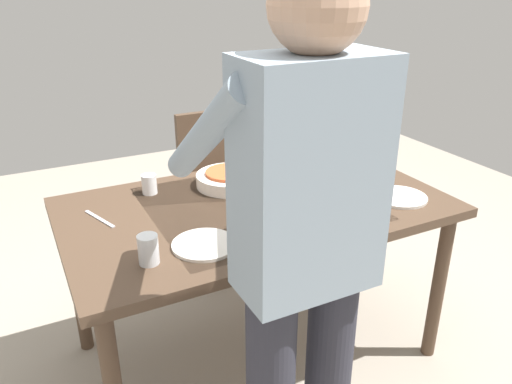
% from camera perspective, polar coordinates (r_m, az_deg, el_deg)
% --- Properties ---
extents(ground_plane, '(6.00, 6.00, 0.00)m').
position_cam_1_polar(ground_plane, '(2.50, 0.00, -17.36)').
color(ground_plane, '#9E9384').
extents(dining_table, '(1.56, 0.91, 0.77)m').
position_cam_1_polar(dining_table, '(2.12, 0.00, -3.14)').
color(dining_table, '#4C3828').
rests_on(dining_table, ground_plane).
extents(chair_near, '(0.40, 0.40, 0.91)m').
position_cam_1_polar(chair_near, '(2.94, -4.39, 1.33)').
color(chair_near, '#352114').
rests_on(chair_near, ground_plane).
extents(person_server, '(0.42, 0.61, 1.69)m').
position_cam_1_polar(person_server, '(1.34, 5.26, -6.90)').
color(person_server, '#2D2D38').
rests_on(person_server, ground_plane).
extents(wine_bottle, '(0.07, 0.07, 0.30)m').
position_cam_1_polar(wine_bottle, '(2.17, 6.90, 2.76)').
color(wine_bottle, black).
rests_on(wine_bottle, dining_table).
extents(wine_glass_left, '(0.07, 0.07, 0.15)m').
position_cam_1_polar(wine_glass_left, '(2.25, 3.89, 3.48)').
color(wine_glass_left, white).
rests_on(wine_glass_left, dining_table).
extents(water_cup_near_left, '(0.07, 0.07, 0.10)m').
position_cam_1_polar(water_cup_near_left, '(1.68, -12.12, -6.39)').
color(water_cup_near_left, silver).
rests_on(water_cup_near_left, dining_table).
extents(water_cup_near_right, '(0.07, 0.07, 0.10)m').
position_cam_1_polar(water_cup_near_right, '(2.47, 8.67, 3.80)').
color(water_cup_near_right, silver).
rests_on(water_cup_near_right, dining_table).
extents(water_cup_far_left, '(0.07, 0.07, 0.10)m').
position_cam_1_polar(water_cup_far_left, '(2.68, 9.44, 5.32)').
color(water_cup_far_left, silver).
rests_on(water_cup_far_left, dining_table).
extents(water_cup_far_right, '(0.06, 0.06, 0.09)m').
position_cam_1_polar(water_cup_far_right, '(2.21, -12.01, 0.87)').
color(water_cup_far_right, silver).
rests_on(water_cup_far_right, dining_table).
extents(serving_bowl_pasta, '(0.30, 0.30, 0.07)m').
position_cam_1_polar(serving_bowl_pasta, '(2.25, -2.99, 1.55)').
color(serving_bowl_pasta, silver).
rests_on(serving_bowl_pasta, dining_table).
extents(dinner_plate_near, '(0.23, 0.23, 0.01)m').
position_cam_1_polar(dinner_plate_near, '(2.21, 15.96, -0.55)').
color(dinner_plate_near, silver).
rests_on(dinner_plate_near, dining_table).
extents(dinner_plate_far, '(0.23, 0.23, 0.01)m').
position_cam_1_polar(dinner_plate_far, '(1.77, -5.86, -5.95)').
color(dinner_plate_far, silver).
rests_on(dinner_plate_far, dining_table).
extents(table_knife, '(0.08, 0.19, 0.00)m').
position_cam_1_polar(table_knife, '(2.04, -17.32, -2.92)').
color(table_knife, silver).
rests_on(table_knife, dining_table).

